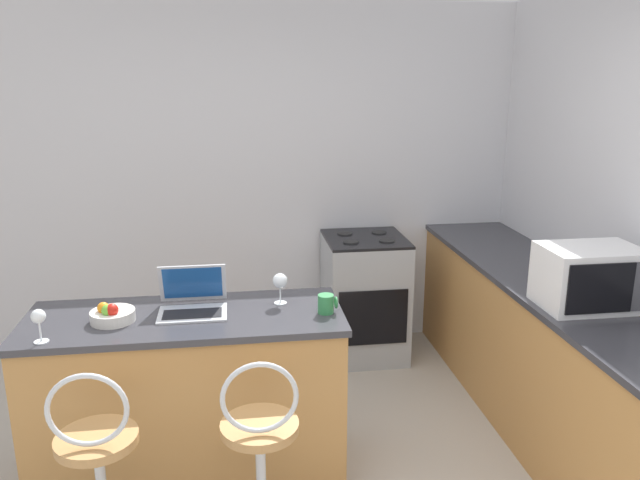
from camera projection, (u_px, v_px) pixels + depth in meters
wall_back at (262, 181)px, 4.70m from camera, size 12.00×0.06×2.60m
breakfast_bar at (190, 398)px, 3.24m from camera, size 1.59×0.62×0.92m
counter_right at (547, 355)px, 3.73m from camera, size 0.64×2.93×0.92m
bar_stool_near at (100, 479)px, 2.61m from camera, size 0.40×0.40×0.98m
bar_stool_far at (261, 465)px, 2.70m from camera, size 0.40×0.40×0.98m
laptop at (193, 300)px, 3.17m from camera, size 0.34×0.29×0.23m
microwave at (589, 277)px, 3.20m from camera, size 0.49×0.35×0.32m
stove_range at (364, 297)px, 4.69m from camera, size 0.58×0.61×0.93m
mug_green at (326, 304)px, 3.14m from camera, size 0.10×0.08×0.10m
wine_glass_tall at (39, 318)px, 2.78m from camera, size 0.07×0.07×0.16m
wine_glass_short at (281, 282)px, 3.25m from camera, size 0.08×0.08×0.17m
fruit_bowl at (112, 315)px, 3.03m from camera, size 0.21×0.21×0.10m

